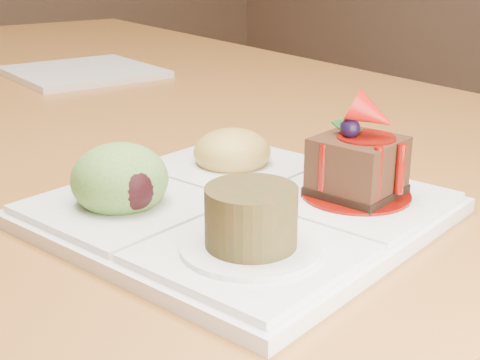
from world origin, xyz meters
TOP-DOWN VIEW (x-y plane):
  - dining_table at (0.00, 0.00)m, footprint 1.00×1.80m
  - sampler_plate at (-0.10, -0.65)m, footprint 0.36×0.36m
  - second_plate at (0.05, 0.05)m, footprint 0.24×0.24m

SIDE VIEW (x-z plane):
  - dining_table at x=0.00m, z-range 0.31..1.06m
  - second_plate at x=0.05m, z-range 0.75..0.76m
  - sampler_plate at x=-0.10m, z-range 0.72..0.83m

